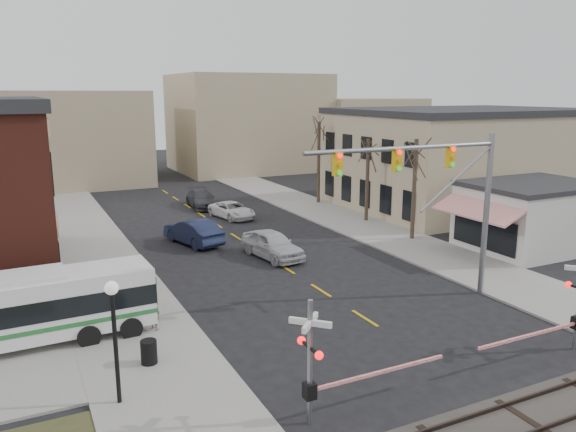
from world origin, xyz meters
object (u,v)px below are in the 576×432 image
object	(u,v)px
traffic_signal_mast	(444,184)
car_a	(272,244)
pedestrian_far	(107,293)
car_c	(232,210)
street_lamp	(113,316)
rr_crossing_east	(572,304)
trash_bin	(149,352)
transit_bus	(7,311)
rr_crossing_west	(322,361)
car_d	(202,199)
pedestrian_near	(154,311)
car_b	(193,232)

from	to	relation	value
traffic_signal_mast	car_a	bearing A→B (deg)	111.47
car_a	pedestrian_far	bearing A→B (deg)	-165.78
traffic_signal_mast	car_c	world-z (taller)	traffic_signal_mast
car_a	traffic_signal_mast	bearing A→B (deg)	-77.59
street_lamp	pedestrian_far	size ratio (longest dim) A/B	2.66
rr_crossing_east	trash_bin	bearing A→B (deg)	158.22
transit_bus	car_a	size ratio (longest dim) A/B	2.27
rr_crossing_west	street_lamp	xyz separation A→B (m)	(-5.45, 3.59, 1.10)
rr_crossing_east	trash_bin	size ratio (longest dim) A/B	6.30
car_d	traffic_signal_mast	bearing A→B (deg)	-78.63
street_lamp	pedestrian_near	xyz separation A→B (m)	(2.34, 5.18, -2.13)
rr_crossing_west	car_c	xyz separation A→B (m)	(7.53, 27.87, -1.33)
car_c	pedestrian_near	distance (m)	21.87
street_lamp	car_b	size ratio (longest dim) A/B	0.81
pedestrian_near	pedestrian_far	size ratio (longest dim) A/B	1.07
rr_crossing_west	car_d	size ratio (longest dim) A/B	1.10
traffic_signal_mast	rr_crossing_east	bearing A→B (deg)	-80.61
traffic_signal_mast	rr_crossing_west	world-z (taller)	traffic_signal_mast
car_c	car_d	size ratio (longest dim) A/B	0.90
rr_crossing_west	car_b	xyz separation A→B (m)	(2.46, 21.64, -1.13)
rr_crossing_west	car_c	distance (m)	28.90
car_a	car_c	world-z (taller)	car_a
car_c	car_d	world-z (taller)	car_d
traffic_signal_mast	pedestrian_far	bearing A→B (deg)	158.14
rr_crossing_east	pedestrian_near	distance (m)	16.63
trash_bin	car_a	size ratio (longest dim) A/B	0.18
rr_crossing_east	car_b	bearing A→B (deg)	111.23
car_a	pedestrian_near	xyz separation A→B (m)	(-8.95, -7.67, 0.11)
rr_crossing_west	pedestrian_far	distance (m)	12.85
car_a	car_b	size ratio (longest dim) A/B	0.97
traffic_signal_mast	pedestrian_near	bearing A→B (deg)	168.88
rr_crossing_east	car_c	distance (m)	28.23
trash_bin	car_b	bearing A→B (deg)	67.80
pedestrian_far	transit_bus	bearing A→B (deg)	-172.74
street_lamp	pedestrian_far	bearing A→B (deg)	83.59
traffic_signal_mast	rr_crossing_east	world-z (taller)	traffic_signal_mast
transit_bus	pedestrian_near	distance (m)	5.55
car_b	pedestrian_far	bearing A→B (deg)	38.99
trash_bin	car_c	world-z (taller)	car_c
traffic_signal_mast	trash_bin	distance (m)	14.80
car_d	car_a	bearing A→B (deg)	-88.25
transit_bus	pedestrian_near	world-z (taller)	transit_bus
car_a	pedestrian_far	distance (m)	11.27
transit_bus	rr_crossing_east	size ratio (longest dim) A/B	1.98
rr_crossing_west	car_d	xyz separation A→B (m)	(6.67, 33.07, -1.23)
trash_bin	car_b	world-z (taller)	car_b
car_a	car_d	distance (m)	16.66
transit_bus	street_lamp	distance (m)	6.84
traffic_signal_mast	street_lamp	distance (m)	15.77
transit_bus	car_c	world-z (taller)	transit_bus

